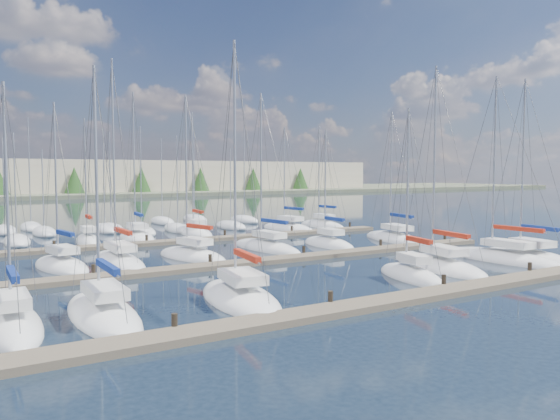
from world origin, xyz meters
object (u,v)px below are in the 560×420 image
sailboat_c (240,298)px  sailboat_e (439,266)px  sailboat_j (192,256)px  sailboat_h (61,266)px  sailboat_l (329,244)px  sailboat_n (88,241)px  sailboat_r (322,225)px  sailboat_a (13,325)px  sailboat_b (103,314)px  sailboat_k (266,247)px  sailboat_d (411,276)px  sailboat_f (502,258)px  sailboat_m (394,239)px  sailboat_o (137,237)px  sailboat_q (288,228)px  sailboat_i (119,262)px  sailboat_p (195,233)px  sailboat_g (527,257)px

sailboat_c → sailboat_e: 16.07m
sailboat_j → sailboat_h: size_ratio=1.09×
sailboat_l → sailboat_n: 22.45m
sailboat_n → sailboat_r: 27.50m
sailboat_a → sailboat_b: sailboat_b is taller
sailboat_k → sailboat_j: 7.33m
sailboat_d → sailboat_h: bearing=153.7°
sailboat_b → sailboat_h: size_ratio=1.00×
sailboat_f → sailboat_m: bearing=82.9°
sailboat_o → sailboat_r: sailboat_o is taller
sailboat_q → sailboat_d: (-9.09, -28.31, 0.02)m
sailboat_i → sailboat_e: 22.61m
sailboat_a → sailboat_m: (34.77, 13.55, -0.01)m
sailboat_c → sailboat_l: sailboat_c is taller
sailboat_b → sailboat_q: bearing=46.3°
sailboat_f → sailboat_l: 14.63m
sailboat_d → sailboat_j: bearing=134.1°
sailboat_k → sailboat_j: size_ratio=1.06×
sailboat_p → sailboat_h: bearing=-132.4°
sailboat_e → sailboat_d: bearing=-148.6°
sailboat_a → sailboat_k: (21.14, 14.84, 0.01)m
sailboat_h → sailboat_l: bearing=-11.0°
sailboat_j → sailboat_b: bearing=-138.5°
sailboat_b → sailboat_e: size_ratio=0.83×
sailboat_j → sailboat_h: 9.41m
sailboat_l → sailboat_f: bearing=-61.7°
sailboat_q → sailboat_m: size_ratio=0.95×
sailboat_f → sailboat_j: sailboat_f is taller
sailboat_d → sailboat_j: size_ratio=0.86×
sailboat_g → sailboat_c: bearing=-169.6°
sailboat_m → sailboat_i: bearing=-168.5°
sailboat_g → sailboat_i: size_ratio=0.93×
sailboat_g → sailboat_r: 28.19m
sailboat_f → sailboat_p: (-12.64, 28.28, 0.01)m
sailboat_c → sailboat_j: bearing=85.7°
sailboat_d → sailboat_i: bearing=147.6°
sailboat_a → sailboat_e: bearing=2.7°
sailboat_q → sailboat_l: bearing=-112.6°
sailboat_o → sailboat_q: bearing=3.7°
sailboat_o → sailboat_r: size_ratio=1.19×
sailboat_k → sailboat_h: bearing=177.8°
sailboat_a → sailboat_o: sailboat_o is taller
sailboat_q → sailboat_g: bearing=-86.6°
sailboat_o → sailboat_j: bearing=-84.6°
sailboat_g → sailboat_h: sailboat_g is taller
sailboat_p → sailboat_r: 16.15m
sailboat_g → sailboat_a: (-35.24, 0.27, -0.00)m
sailboat_g → sailboat_h: bearing=164.2°
sailboat_o → sailboat_e: size_ratio=1.04×
sailboat_k → sailboat_n: (-12.00, 12.54, 0.02)m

